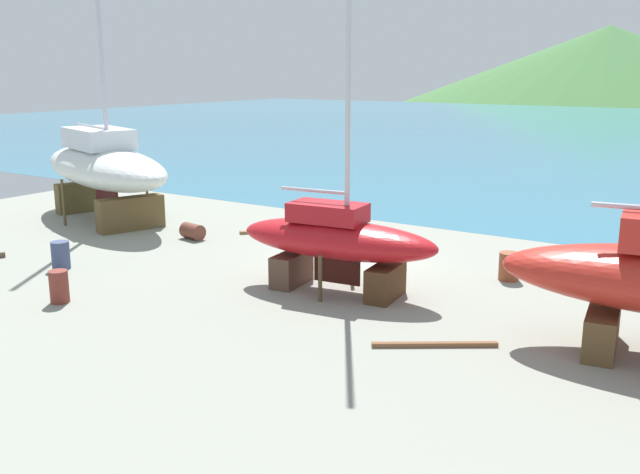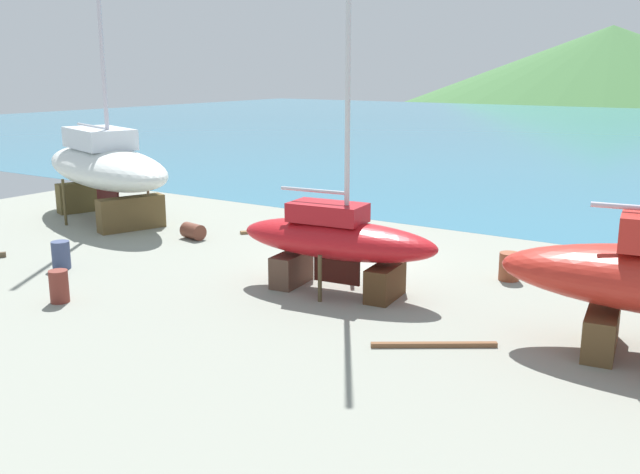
{
  "view_description": "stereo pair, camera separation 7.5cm",
  "coord_description": "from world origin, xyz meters",
  "px_view_note": "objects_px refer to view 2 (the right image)",
  "views": [
    {
      "loc": [
        12.25,
        -20.82,
        6.53
      ],
      "look_at": [
        0.07,
        -2.31,
        1.3
      ],
      "focal_mm": 40.13,
      "sensor_mm": 36.0,
      "label": 1
    },
    {
      "loc": [
        12.31,
        -20.78,
        6.53
      ],
      "look_at": [
        0.07,
        -2.31,
        1.3
      ],
      "focal_mm": 40.13,
      "sensor_mm": 36.0,
      "label": 2
    }
  ],
  "objects_px": {
    "sailboat_small_center": "(105,167)",
    "barrel_tipped_center": "(61,255)",
    "barrel_rust_far": "(193,231)",
    "barrel_by_slipway": "(509,266)",
    "barrel_ochre": "(59,286)",
    "sailboat_far_slipway": "(336,240)"
  },
  "relations": [
    {
      "from": "barrel_ochre",
      "to": "barrel_tipped_center",
      "type": "relative_size",
      "value": 1.01
    },
    {
      "from": "barrel_by_slipway",
      "to": "barrel_tipped_center",
      "type": "bearing_deg",
      "value": -151.67
    },
    {
      "from": "barrel_by_slipway",
      "to": "barrel_ochre",
      "type": "xyz_separation_m",
      "value": [
        -9.98,
        -9.25,
        0.03
      ]
    },
    {
      "from": "barrel_ochre",
      "to": "barrel_tipped_center",
      "type": "bearing_deg",
      "value": 142.18
    },
    {
      "from": "barrel_by_slipway",
      "to": "barrel_tipped_center",
      "type": "height_order",
      "value": "barrel_tipped_center"
    },
    {
      "from": "sailboat_small_center",
      "to": "barrel_rust_far",
      "type": "xyz_separation_m",
      "value": [
        5.71,
        -0.66,
        -2.05
      ]
    },
    {
      "from": "sailboat_far_slipway",
      "to": "barrel_rust_far",
      "type": "bearing_deg",
      "value": 156.01
    },
    {
      "from": "sailboat_small_center",
      "to": "barrel_tipped_center",
      "type": "distance_m",
      "value": 8.24
    },
    {
      "from": "sailboat_small_center",
      "to": "barrel_ochre",
      "type": "bearing_deg",
      "value": -27.85
    },
    {
      "from": "barrel_tipped_center",
      "to": "barrel_rust_far",
      "type": "height_order",
      "value": "barrel_tipped_center"
    },
    {
      "from": "barrel_by_slipway",
      "to": "barrel_rust_far",
      "type": "height_order",
      "value": "barrel_by_slipway"
    },
    {
      "from": "barrel_by_slipway",
      "to": "barrel_ochre",
      "type": "bearing_deg",
      "value": -137.18
    },
    {
      "from": "barrel_tipped_center",
      "to": "barrel_rust_far",
      "type": "relative_size",
      "value": 1.0
    },
    {
      "from": "barrel_ochre",
      "to": "barrel_rust_far",
      "type": "relative_size",
      "value": 1.01
    },
    {
      "from": "barrel_tipped_center",
      "to": "barrel_rust_far",
      "type": "bearing_deg",
      "value": 82.91
    },
    {
      "from": "barrel_ochre",
      "to": "sailboat_small_center",
      "type": "bearing_deg",
      "value": 133.01
    },
    {
      "from": "sailboat_small_center",
      "to": "sailboat_far_slipway",
      "type": "height_order",
      "value": "sailboat_small_center"
    },
    {
      "from": "barrel_rust_far",
      "to": "sailboat_far_slipway",
      "type": "bearing_deg",
      "value": -17.51
    },
    {
      "from": "sailboat_far_slipway",
      "to": "barrel_ochre",
      "type": "xyz_separation_m",
      "value": [
        -6.04,
        -5.26,
        -1.12
      ]
    },
    {
      "from": "barrel_tipped_center",
      "to": "barrel_rust_far",
      "type": "xyz_separation_m",
      "value": [
        0.69,
        5.59,
        -0.16
      ]
    },
    {
      "from": "sailboat_small_center",
      "to": "sailboat_far_slipway",
      "type": "distance_m",
      "value": 14.4
    },
    {
      "from": "barrel_by_slipway",
      "to": "barrel_rust_far",
      "type": "relative_size",
      "value": 0.95
    }
  ]
}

